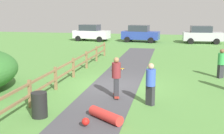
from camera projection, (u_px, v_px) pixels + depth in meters
name	position (u px, v px, depth m)	size (l,w,h in m)	color
ground_plane	(115.00, 86.00, 14.51)	(60.00, 60.00, 0.00)	#568E42
asphalt_path	(115.00, 85.00, 14.51)	(2.40, 28.00, 0.02)	#47474C
wooden_fence	(65.00, 70.00, 14.88)	(0.12, 18.12, 1.10)	olive
trash_bin	(39.00, 105.00, 10.22)	(0.56, 0.56, 0.90)	black
skater_riding	(116.00, 75.00, 12.34)	(0.47, 0.82, 1.75)	#B23326
skater_fallen	(104.00, 116.00, 9.86)	(1.36, 1.37, 0.36)	red
skateboard_loose	(118.00, 69.00, 18.05)	(0.78, 0.61, 0.08)	#BF8C19
bystander_green	(221.00, 62.00, 15.91)	(0.53, 0.53, 1.62)	#2D2D33
bystander_blue	(151.00, 82.00, 11.40)	(0.53, 0.53, 1.70)	#2D2D33
parked_car_white	(91.00, 33.00, 34.40)	(4.38, 2.42, 1.92)	silver
parked_car_silver	(202.00, 35.00, 31.93)	(4.28, 2.16, 1.92)	#B7B7BC
parked_car_blue	(140.00, 34.00, 33.27)	(4.36, 2.34, 1.92)	#283D99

